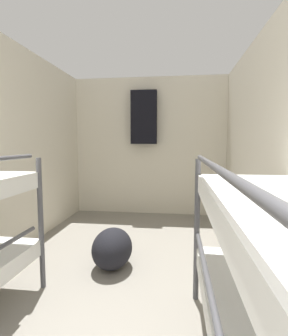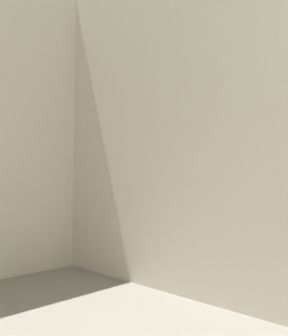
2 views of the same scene
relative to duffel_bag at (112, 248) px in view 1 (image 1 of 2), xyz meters
The scene contains 3 objects.
wall_back 2.36m from the duffel_bag, 86.12° to the left, with size 2.76×0.06×2.39m.
duffel_bag is the anchor object (origin of this frame).
hanging_coat 2.48m from the duffel_bag, 88.17° to the left, with size 0.44×0.12×0.90m.
Camera 1 is at (0.50, 0.39, 1.26)m, focal length 28.00 mm.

